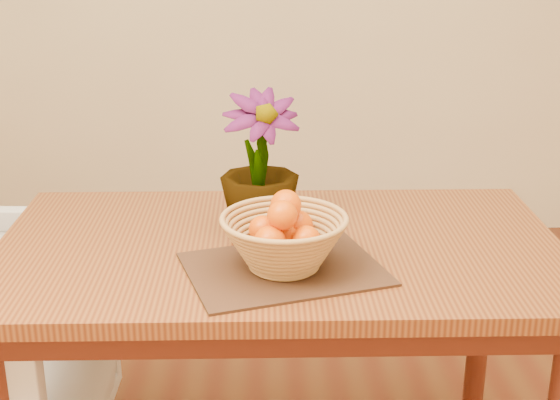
{
  "coord_description": "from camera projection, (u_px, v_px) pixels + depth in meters",
  "views": [
    {
      "loc": [
        -0.04,
        -1.48,
        1.5
      ],
      "look_at": [
        -0.0,
        0.21,
        0.9
      ],
      "focal_mm": 50.0,
      "sensor_mm": 36.0,
      "label": 1
    }
  ],
  "objects": [
    {
      "name": "table",
      "position": [
        280.0,
        275.0,
        1.96
      ],
      "size": [
        1.4,
        0.8,
        0.75
      ],
      "color": "brown",
      "rests_on": "floor"
    },
    {
      "name": "placemat",
      "position": [
        284.0,
        269.0,
        1.78
      ],
      "size": [
        0.51,
        0.44,
        0.01
      ],
      "primitive_type": "cube",
      "rotation": [
        0.0,
        0.0,
        0.3
      ],
      "color": "#3D2016",
      "rests_on": "table"
    },
    {
      "name": "wicker_basket",
      "position": [
        284.0,
        244.0,
        1.76
      ],
      "size": [
        0.29,
        0.29,
        0.12
      ],
      "color": "tan",
      "rests_on": "placemat"
    },
    {
      "name": "orange_pile",
      "position": [
        284.0,
        227.0,
        1.74
      ],
      "size": [
        0.16,
        0.17,
        0.13
      ],
      "rotation": [
        0.0,
        0.0,
        0.36
      ],
      "color": "#D95B03",
      "rests_on": "wicker_basket"
    },
    {
      "name": "potted_plant",
      "position": [
        260.0,
        163.0,
        1.96
      ],
      "size": [
        0.24,
        0.24,
        0.36
      ],
      "primitive_type": "imported",
      "rotation": [
        0.0,
        0.0,
        0.19
      ],
      "color": "#224E16",
      "rests_on": "table"
    }
  ]
}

